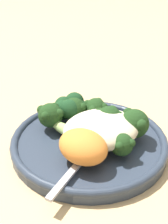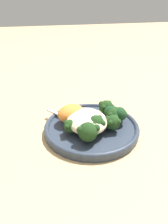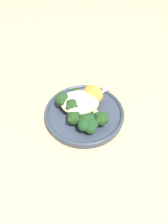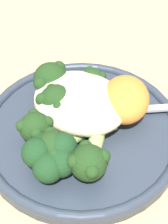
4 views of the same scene
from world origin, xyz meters
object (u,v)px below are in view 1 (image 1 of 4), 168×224
Objects in this scene: broccoli_stalk_0 at (114,144)px; sweet_potato_chunk_1 at (83,147)px; plate at (89,142)px; spoon at (80,160)px; kale_tuft at (70,107)px; broccoli_stalk_3 at (92,116)px; broccoli_stalk_4 at (75,113)px; broccoli_stalk_5 at (54,118)px; sweet_potato_chunk_0 at (98,141)px; quinoa_mound at (101,129)px; broccoli_stalk_2 at (106,121)px; broccoli_stalk_1 at (127,126)px.

sweet_potato_chunk_1 reaches higher than broccoli_stalk_0.
plate is 0.06m from broccoli_stalk_0.
kale_tuft is at bearing -143.92° from spoon.
sweet_potato_chunk_1 is at bearing -178.81° from spoon.
kale_tuft is (0.02, -0.03, 0.00)m from broccoli_stalk_3.
broccoli_stalk_4 is 0.10m from sweet_potato_chunk_1.
spoon is at bearing 161.77° from broccoli_stalk_5.
sweet_potato_chunk_0 is 0.10m from kale_tuft.
quinoa_mound is at bearing 129.30° from plate.
broccoli_stalk_2 is (-0.02, -0.02, 0.00)m from quinoa_mound.
broccoli_stalk_4 is at bearing -105.48° from sweet_potato_chunk_1.
broccoli_stalk_4 is (0.03, -0.05, -0.00)m from broccoli_stalk_2.
broccoli_stalk_1 is 0.09m from broccoli_stalk_4.
broccoli_stalk_3 reaches higher than broccoli_stalk_0.
broccoli_stalk_0 is 0.04m from broccoli_stalk_1.
broccoli_stalk_3 is 2.06× the size of sweet_potato_chunk_0.
kale_tuft is at bearing -79.00° from broccoli_stalk_5.
plate is at bearing 165.84° from broccoli_stalk_1.
sweet_potato_chunk_1 reaches higher than broccoli_stalk_5.
broccoli_stalk_3 is (-0.00, -0.08, 0.00)m from broccoli_stalk_0.
spoon is at bearing 54.96° from plate.
spoon is (0.06, 0.08, -0.01)m from broccoli_stalk_3.
broccoli_stalk_5 is (0.05, -0.06, -0.00)m from quinoa_mound.
broccoli_stalk_4 is 1.15× the size of spoon.
broccoli_stalk_0 is at bearing -133.18° from broccoli_stalk_1.
broccoli_stalk_3 is at bearing -97.85° from quinoa_mound.
broccoli_stalk_5 is 1.32× the size of sweet_potato_chunk_1.
plate is 0.04m from broccoli_stalk_2.
broccoli_stalk_4 is (0.00, -0.05, 0.03)m from plate.
kale_tuft is (0.00, -0.07, 0.03)m from plate.
sweet_potato_chunk_0 is (0.02, 0.07, -0.00)m from broccoli_stalk_3.
broccoli_stalk_2 is at bearing 123.16° from broccoli_stalk_0.
sweet_potato_chunk_1 is at bearing -179.76° from broccoli_stalk_4.
broccoli_stalk_1 is at bearing -105.92° from broccoli_stalk_3.
kale_tuft is (0.00, -0.10, 0.00)m from sweet_potato_chunk_0.
broccoli_stalk_2 reaches higher than spoon.
broccoli_stalk_5 reaches higher than sweet_potato_chunk_0.
plate is 0.07m from kale_tuft.
broccoli_stalk_5 is 0.09m from sweet_potato_chunk_1.
broccoli_stalk_5 is at bearing 154.18° from broccoli_stalk_1.
broccoli_stalk_4 is 1.18× the size of broccoli_stalk_5.
broccoli_stalk_2 is 0.08m from spoon.
broccoli_stalk_2 is 1.36× the size of sweet_potato_chunk_1.
broccoli_stalk_4 is (0.02, -0.06, -0.00)m from quinoa_mound.
broccoli_stalk_0 is at bearing -152.71° from broccoli_stalk_4.
broccoli_stalk_0 is 0.05m from spoon.
sweet_potato_chunk_1 is at bearing 22.99° from sweet_potato_chunk_0.
spoon is (0.09, 0.03, -0.02)m from broccoli_stalk_1.
broccoli_stalk_4 is at bearing -85.05° from plate.
broccoli_stalk_1 is 1.03× the size of broccoli_stalk_4.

